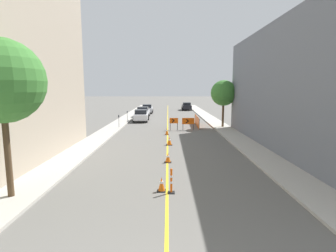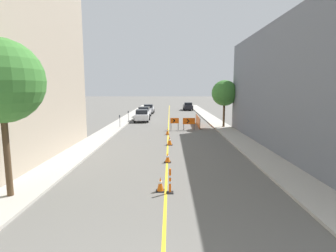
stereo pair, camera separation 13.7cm
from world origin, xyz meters
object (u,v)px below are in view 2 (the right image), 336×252
(arrow_barricade_primary, at_px, (175,121))
(parking_meter_far_curb, at_px, (128,114))
(delineator_post_front, at_px, (170,183))
(arrow_barricade_secondary, at_px, (189,122))
(street_tree_left_near, at_px, (1,81))
(parking_meter_near_curb, at_px, (120,118))
(parked_car_curb_near, at_px, (142,115))
(street_tree_right_near, at_px, (225,93))
(traffic_cone_second, at_px, (160,184))
(parked_car_curb_mid, at_px, (144,112))
(traffic_cone_fifth, at_px, (167,131))
(parked_car_opposite_side, at_px, (188,106))
(parked_car_curb_far, at_px, (149,109))
(traffic_cone_fourth, at_px, (170,141))
(traffic_cone_third, at_px, (168,158))

(arrow_barricade_primary, distance_m, parking_meter_far_curb, 9.65)
(delineator_post_front, relative_size, arrow_barricade_secondary, 0.82)
(street_tree_left_near, bearing_deg, parking_meter_near_curb, 87.62)
(parked_car_curb_near, bearing_deg, street_tree_right_near, -33.98)
(traffic_cone_second, xyz_separation_m, parked_car_curb_mid, (-3.59, 29.79, 0.49))
(traffic_cone_fifth, height_order, parked_car_opposite_side, parked_car_opposite_side)
(arrow_barricade_primary, xyz_separation_m, parked_car_curb_near, (-4.24, 7.63, -0.14))
(parked_car_curb_far, xyz_separation_m, parking_meter_far_curb, (-1.74, -12.01, 0.24))
(parked_car_curb_near, height_order, parked_car_opposite_side, same)
(arrow_barricade_primary, xyz_separation_m, parked_car_curb_far, (-4.34, 19.50, -0.14))
(traffic_cone_fifth, distance_m, parked_car_opposite_side, 29.47)
(traffic_cone_fourth, distance_m, parking_meter_far_curb, 15.88)
(traffic_cone_fourth, height_order, parked_car_opposite_side, parked_car_opposite_side)
(parked_car_curb_near, xyz_separation_m, parking_meter_near_curb, (-1.84, -6.20, 0.29))
(traffic_cone_fifth, height_order, parking_meter_near_curb, parking_meter_near_curb)
(delineator_post_front, height_order, parked_car_opposite_side, parked_car_opposite_side)
(traffic_cone_third, height_order, traffic_cone_fourth, traffic_cone_fourth)
(traffic_cone_fourth, distance_m, arrow_barricade_secondary, 7.74)
(traffic_cone_fifth, xyz_separation_m, arrow_barricade_secondary, (2.24, 2.83, 0.61))
(traffic_cone_fifth, distance_m, arrow_barricade_secondary, 3.66)
(arrow_barricade_primary, height_order, parking_meter_near_curb, parking_meter_near_curb)
(delineator_post_front, relative_size, parking_meter_near_curb, 0.78)
(parked_car_curb_near, distance_m, street_tree_left_near, 25.54)
(arrow_barricade_secondary, height_order, street_tree_left_near, street_tree_left_near)
(traffic_cone_second, xyz_separation_m, parking_meter_near_curb, (-5.19, 18.12, 0.78))
(traffic_cone_fifth, relative_size, delineator_post_front, 0.60)
(street_tree_left_near, bearing_deg, street_tree_right_near, 57.23)
(street_tree_left_near, bearing_deg, parked_car_opposite_side, 77.09)
(traffic_cone_fourth, bearing_deg, street_tree_left_near, -122.12)
(traffic_cone_second, distance_m, delineator_post_front, 0.48)
(traffic_cone_third, relative_size, parking_meter_far_curb, 0.44)
(arrow_barricade_secondary, bearing_deg, street_tree_left_near, -119.40)
(traffic_cone_second, xyz_separation_m, parked_car_curb_near, (-3.35, 24.31, 0.49))
(traffic_cone_fourth, xyz_separation_m, traffic_cone_fifth, (-0.21, 4.62, -0.01))
(parked_car_curb_mid, distance_m, parking_meter_near_curb, 11.79)
(parking_meter_far_curb, bearing_deg, delineator_post_front, -77.05)
(traffic_cone_fifth, distance_m, street_tree_right_near, 8.54)
(street_tree_left_near, bearing_deg, parked_car_curb_mid, 85.56)
(traffic_cone_fourth, relative_size, arrow_barricade_primary, 0.51)
(delineator_post_front, height_order, arrow_barricade_secondary, arrow_barricade_secondary)
(traffic_cone_fifth, bearing_deg, delineator_post_front, -89.01)
(street_tree_right_near, bearing_deg, parked_car_opposite_side, 95.44)
(traffic_cone_fifth, xyz_separation_m, delineator_post_front, (0.24, -14.13, 0.13))
(arrow_barricade_secondary, xyz_separation_m, street_tree_left_near, (-8.39, -17.56, 3.70))
(delineator_post_front, xyz_separation_m, parked_car_curb_far, (-3.86, 36.38, 0.35))
(arrow_barricade_secondary, bearing_deg, parked_car_opposite_side, 82.48)
(parked_car_curb_far, relative_size, street_tree_left_near, 0.71)
(traffic_cone_fifth, relative_size, parking_meter_far_curb, 0.50)
(traffic_cone_fourth, height_order, arrow_barricade_primary, arrow_barricade_primary)
(traffic_cone_fourth, relative_size, parking_meter_near_curb, 0.48)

